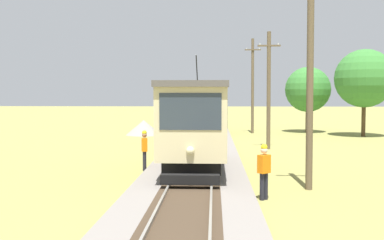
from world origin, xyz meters
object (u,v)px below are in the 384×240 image
at_px(freight_car, 205,115).
at_px(utility_pole_mid, 269,89).
at_px(second_worker, 144,148).
at_px(tree_right_near, 308,90).
at_px(gravel_pile, 144,127).
at_px(utility_pole_far, 253,85).
at_px(tree_left_far, 364,79).
at_px(utility_pole_near_tram, 310,69).
at_px(red_tram, 195,122).
at_px(track_worker, 264,169).

bearing_deg(freight_car, utility_pole_mid, -70.47).
distance_m(second_worker, tree_right_near, 23.97).
bearing_deg(freight_car, second_worker, -96.41).
distance_m(freight_car, second_worker, 20.16).
relative_size(gravel_pile, second_worker, 1.67).
distance_m(freight_car, utility_pole_mid, 12.57).
xyz_separation_m(utility_pole_far, tree_left_far, (8.63, -2.90, 0.42)).
bearing_deg(freight_car, utility_pole_near_tram, -80.05).
relative_size(red_tram, tree_left_far, 1.22).
bearing_deg(red_tram, utility_pole_mid, 64.65).
xyz_separation_m(gravel_pile, tree_left_far, (17.84, -0.53, 4.02)).
xyz_separation_m(utility_pole_near_tram, second_worker, (-6.39, 3.56, -3.26)).
height_order(utility_pole_near_tram, utility_pole_far, utility_pole_near_tram).
height_order(utility_pole_near_tram, utility_pole_mid, utility_pole_near_tram).
distance_m(freight_car, gravel_pile, 5.67).
xyz_separation_m(freight_car, utility_pole_mid, (4.14, -11.67, 2.14)).
relative_size(utility_pole_far, tree_left_far, 1.18).
distance_m(utility_pole_far, gravel_pile, 10.17).
bearing_deg(red_tram, track_worker, -64.12).
xyz_separation_m(freight_car, track_worker, (2.38, -25.31, -0.57)).
distance_m(track_worker, tree_right_near, 27.20).
distance_m(utility_pole_mid, second_worker, 10.86).
height_order(freight_car, tree_left_far, tree_left_far).
bearing_deg(red_tram, gravel_pile, 105.71).
bearing_deg(second_worker, freight_car, -108.29).
xyz_separation_m(red_tram, gravel_pile, (-5.07, 18.03, -1.57)).
height_order(freight_car, utility_pole_near_tram, utility_pole_near_tram).
xyz_separation_m(red_tram, utility_pole_near_tram, (4.14, -3.19, 2.05)).
height_order(utility_pole_mid, tree_right_near, utility_pole_mid).
distance_m(tree_right_near, tree_left_far, 5.35).
bearing_deg(second_worker, utility_pole_near_tram, 138.96).
xyz_separation_m(track_worker, tree_left_far, (10.39, 22.41, 3.66)).
relative_size(red_tram, utility_pole_far, 1.04).
xyz_separation_m(utility_pole_near_tram, track_worker, (-1.76, -1.71, -3.26)).
bearing_deg(tree_right_near, tree_left_far, -45.91).
relative_size(red_tram, gravel_pile, 2.86).
height_order(utility_pole_far, second_worker, utility_pole_far).
bearing_deg(utility_pole_mid, red_tram, -115.35).
bearing_deg(red_tram, utility_pole_near_tram, -37.64).
xyz_separation_m(freight_car, utility_pole_far, (4.14, 0.00, 2.66)).
height_order(red_tram, tree_left_far, tree_left_far).
relative_size(red_tram, freight_car, 1.64).
distance_m(track_worker, second_worker, 7.02).
relative_size(utility_pole_mid, second_worker, 4.04).
bearing_deg(utility_pole_near_tram, gravel_pile, 113.46).
height_order(red_tram, utility_pole_far, utility_pole_far).
distance_m(gravel_pile, tree_left_far, 18.29).
bearing_deg(utility_pole_far, tree_right_near, 10.28).
bearing_deg(tree_right_near, red_tram, -113.11).
xyz_separation_m(utility_pole_far, tree_right_near, (4.95, 0.90, -0.41)).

